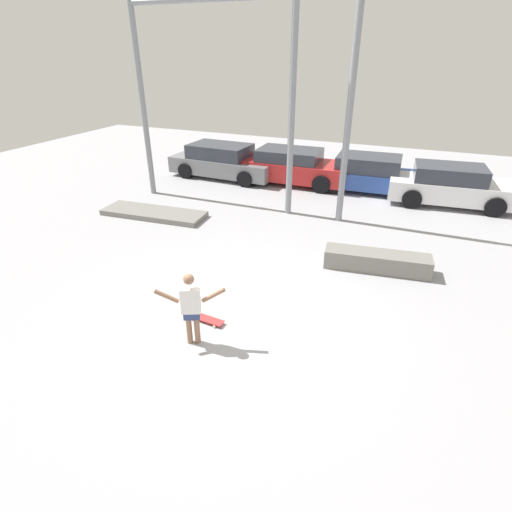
{
  "coord_description": "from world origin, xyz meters",
  "views": [
    {
      "loc": [
        3.03,
        -6.17,
        5.0
      ],
      "look_at": [
        -0.15,
        1.47,
        0.67
      ],
      "focal_mm": 28.0,
      "sensor_mm": 36.0,
      "label": 1
    }
  ],
  "objects_px": {
    "parked_car_grey": "(223,162)",
    "parked_car_red": "(292,166)",
    "skateboarder": "(191,306)",
    "parked_car_blue": "(370,174)",
    "grind_box": "(377,261)",
    "manual_pad": "(154,213)",
    "skateboard": "(206,319)",
    "parked_car_white": "(451,186)"
  },
  "relations": [
    {
      "from": "parked_car_blue",
      "to": "grind_box",
      "type": "bearing_deg",
      "value": -82.37
    },
    {
      "from": "manual_pad",
      "to": "parked_car_white",
      "type": "height_order",
      "value": "parked_car_white"
    },
    {
      "from": "skateboard",
      "to": "parked_car_grey",
      "type": "xyz_separation_m",
      "value": [
        -4.34,
        9.44,
        0.61
      ]
    },
    {
      "from": "manual_pad",
      "to": "parked_car_grey",
      "type": "height_order",
      "value": "parked_car_grey"
    },
    {
      "from": "skateboard",
      "to": "parked_car_grey",
      "type": "height_order",
      "value": "parked_car_grey"
    },
    {
      "from": "skateboarder",
      "to": "parked_car_red",
      "type": "height_order",
      "value": "skateboarder"
    },
    {
      "from": "parked_car_blue",
      "to": "parked_car_white",
      "type": "relative_size",
      "value": 1.0
    },
    {
      "from": "grind_box",
      "to": "parked_car_white",
      "type": "distance_m",
      "value": 6.15
    },
    {
      "from": "grind_box",
      "to": "parked_car_blue",
      "type": "bearing_deg",
      "value": 100.11
    },
    {
      "from": "skateboard",
      "to": "grind_box",
      "type": "relative_size",
      "value": 0.32
    },
    {
      "from": "skateboard",
      "to": "manual_pad",
      "type": "bearing_deg",
      "value": 139.56
    },
    {
      "from": "parked_car_white",
      "to": "skateboard",
      "type": "bearing_deg",
      "value": -120.93
    },
    {
      "from": "skateboarder",
      "to": "parked_car_white",
      "type": "height_order",
      "value": "skateboarder"
    },
    {
      "from": "parked_car_blue",
      "to": "parked_car_red",
      "type": "bearing_deg",
      "value": -179.02
    },
    {
      "from": "grind_box",
      "to": "parked_car_grey",
      "type": "xyz_separation_m",
      "value": [
        -7.27,
        5.87,
        0.44
      ]
    },
    {
      "from": "manual_pad",
      "to": "parked_car_white",
      "type": "xyz_separation_m",
      "value": [
        9.08,
        4.99,
        0.59
      ]
    },
    {
      "from": "manual_pad",
      "to": "parked_car_red",
      "type": "distance_m",
      "value": 6.17
    },
    {
      "from": "parked_car_red",
      "to": "parked_car_white",
      "type": "xyz_separation_m",
      "value": [
        5.97,
        -0.31,
        -0.01
      ]
    },
    {
      "from": "parked_car_grey",
      "to": "parked_car_red",
      "type": "distance_m",
      "value": 3.01
    },
    {
      "from": "manual_pad",
      "to": "parked_car_white",
      "type": "distance_m",
      "value": 10.38
    },
    {
      "from": "parked_car_red",
      "to": "parked_car_white",
      "type": "height_order",
      "value": "parked_car_white"
    },
    {
      "from": "manual_pad",
      "to": "parked_car_white",
      "type": "relative_size",
      "value": 0.81
    },
    {
      "from": "grind_box",
      "to": "parked_car_red",
      "type": "relative_size",
      "value": 0.56
    },
    {
      "from": "parked_car_red",
      "to": "parked_car_blue",
      "type": "bearing_deg",
      "value": 2.29
    },
    {
      "from": "parked_car_red",
      "to": "parked_car_blue",
      "type": "distance_m",
      "value": 3.14
    },
    {
      "from": "skateboarder",
      "to": "parked_car_blue",
      "type": "relative_size",
      "value": 0.34
    },
    {
      "from": "skateboard",
      "to": "parked_car_white",
      "type": "xyz_separation_m",
      "value": [
        4.63,
        9.46,
        0.61
      ]
    },
    {
      "from": "manual_pad",
      "to": "parked_car_grey",
      "type": "relative_size",
      "value": 0.75
    },
    {
      "from": "grind_box",
      "to": "parked_car_white",
      "type": "xyz_separation_m",
      "value": [
        1.7,
        5.9,
        0.44
      ]
    },
    {
      "from": "skateboard",
      "to": "manual_pad",
      "type": "relative_size",
      "value": 0.23
    },
    {
      "from": "grind_box",
      "to": "manual_pad",
      "type": "xyz_separation_m",
      "value": [
        -7.38,
        0.9,
        -0.15
      ]
    },
    {
      "from": "manual_pad",
      "to": "parked_car_red",
      "type": "height_order",
      "value": "parked_car_red"
    },
    {
      "from": "skateboard",
      "to": "grind_box",
      "type": "bearing_deg",
      "value": 55.35
    },
    {
      "from": "parked_car_grey",
      "to": "parked_car_red",
      "type": "xyz_separation_m",
      "value": [
        3.0,
        0.34,
        0.01
      ]
    },
    {
      "from": "grind_box",
      "to": "parked_car_red",
      "type": "bearing_deg",
      "value": 124.53
    },
    {
      "from": "parked_car_red",
      "to": "grind_box",
      "type": "bearing_deg",
      "value": -56.64
    },
    {
      "from": "skateboarder",
      "to": "parked_car_grey",
      "type": "height_order",
      "value": "skateboarder"
    },
    {
      "from": "parked_car_white",
      "to": "parked_car_red",
      "type": "bearing_deg",
      "value": 172.18
    },
    {
      "from": "skateboard",
      "to": "manual_pad",
      "type": "height_order",
      "value": "manual_pad"
    },
    {
      "from": "parked_car_red",
      "to": "skateboarder",
      "type": "bearing_deg",
      "value": -83.24
    },
    {
      "from": "skateboarder",
      "to": "parked_car_red",
      "type": "relative_size",
      "value": 0.33
    },
    {
      "from": "skateboarder",
      "to": "grind_box",
      "type": "distance_m",
      "value": 5.12
    }
  ]
}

